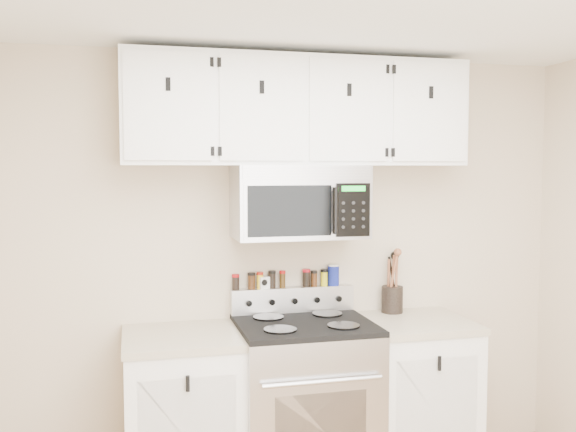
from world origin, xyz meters
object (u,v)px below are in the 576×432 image
object	(u,v)px
range	(305,402)
utensil_crock	(392,297)
salt_canister	(333,275)
microwave	(299,202)

from	to	relation	value
range	utensil_crock	bearing A→B (deg)	20.14
range	salt_canister	world-z (taller)	salt_canister
microwave	range	bearing A→B (deg)	-90.23
utensil_crock	salt_canister	distance (m)	0.40
salt_canister	range	bearing A→B (deg)	-132.83
range	microwave	xyz separation A→B (m)	(0.00, 0.13, 1.14)
range	microwave	bearing A→B (deg)	89.77
microwave	utensil_crock	xyz separation A→B (m)	(0.63, 0.11, -0.61)
microwave	utensil_crock	distance (m)	0.89
utensil_crock	salt_canister	bearing A→B (deg)	172.32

